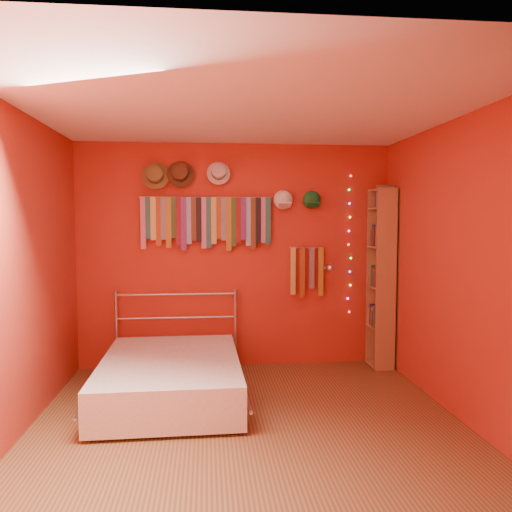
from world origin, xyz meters
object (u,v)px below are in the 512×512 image
object	(u,v)px
bed	(171,377)
tie_rack	(207,220)
bookshelf	(385,277)
reading_lamp	(329,268)

from	to	relation	value
bed	tie_rack	bearing A→B (deg)	69.63
bookshelf	reading_lamp	bearing A→B (deg)	-178.37
tie_rack	bed	distance (m)	1.77
reading_lamp	tie_rack	bearing A→B (deg)	172.65
tie_rack	bookshelf	distance (m)	2.09
bed	bookshelf	bearing A→B (deg)	18.25
reading_lamp	bookshelf	xyz separation A→B (m)	(0.64, 0.02, -0.11)
bookshelf	bed	world-z (taller)	bookshelf
tie_rack	bed	xyz separation A→B (m)	(-0.34, -0.96, -1.44)
reading_lamp	bookshelf	world-z (taller)	bookshelf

